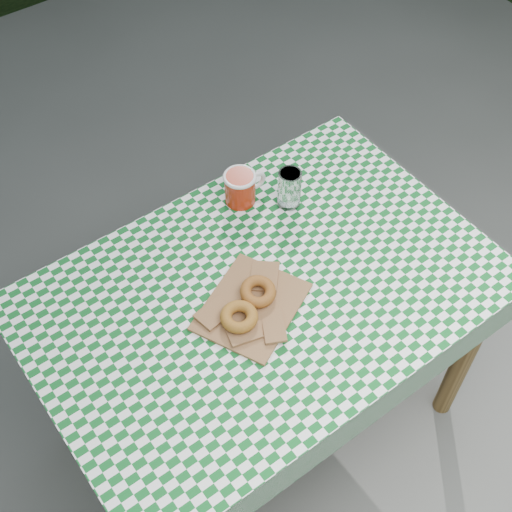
% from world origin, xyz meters
% --- Properties ---
extents(ground, '(60.00, 60.00, 0.00)m').
position_xyz_m(ground, '(0.00, 0.00, 0.00)').
color(ground, '#4E4F4A').
rests_on(ground, ground).
extents(table, '(1.18, 0.79, 0.75)m').
position_xyz_m(table, '(0.18, 0.05, 0.38)').
color(table, brown).
rests_on(table, ground).
extents(tablecloth, '(1.20, 0.81, 0.01)m').
position_xyz_m(tablecloth, '(0.18, 0.05, 0.75)').
color(tablecloth, '#0D541D').
rests_on(tablecloth, table).
extents(paper_bag, '(0.33, 0.31, 0.01)m').
position_xyz_m(paper_bag, '(0.12, 0.02, 0.76)').
color(paper_bag, olive).
rests_on(paper_bag, tablecloth).
extents(bagel_front, '(0.11, 0.11, 0.03)m').
position_xyz_m(bagel_front, '(0.07, 0.00, 0.79)').
color(bagel_front, '#8F5D1D').
rests_on(bagel_front, paper_bag).
extents(bagel_back, '(0.10, 0.10, 0.03)m').
position_xyz_m(bagel_back, '(0.15, 0.03, 0.78)').
color(bagel_back, brown).
rests_on(bagel_back, paper_bag).
extents(coffee_mug, '(0.18, 0.18, 0.10)m').
position_xyz_m(coffee_mug, '(0.31, 0.34, 0.80)').
color(coffee_mug, '#A0200A').
rests_on(coffee_mug, tablecloth).
extents(drinking_glass, '(0.09, 0.09, 0.12)m').
position_xyz_m(drinking_glass, '(0.42, 0.25, 0.81)').
color(drinking_glass, white).
rests_on(drinking_glass, tablecloth).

